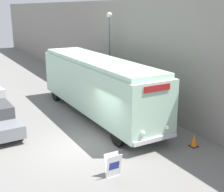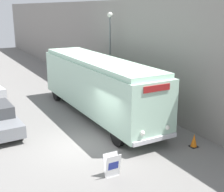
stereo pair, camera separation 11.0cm
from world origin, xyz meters
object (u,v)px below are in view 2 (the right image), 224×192
object	(u,v)px
sign_board	(112,166)
streetlamp	(110,43)
vintage_bus	(97,84)
traffic_cone	(194,141)

from	to	relation	value
sign_board	streetlamp	bearing A→B (deg)	61.66
vintage_bus	streetlamp	world-z (taller)	streetlamp
vintage_bus	sign_board	distance (m)	7.28
traffic_cone	streetlamp	bearing A→B (deg)	87.24
streetlamp	traffic_cone	distance (m)	9.69
vintage_bus	traffic_cone	xyz separation A→B (m)	(1.96, -6.15, -1.66)
vintage_bus	traffic_cone	distance (m)	6.67
vintage_bus	traffic_cone	world-z (taller)	vintage_bus
sign_board	traffic_cone	bearing A→B (deg)	5.48
streetlamp	sign_board	bearing A→B (deg)	-118.34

